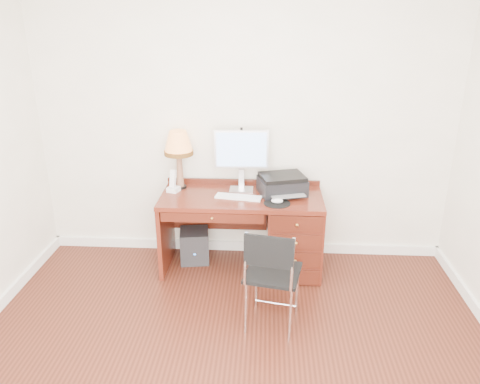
# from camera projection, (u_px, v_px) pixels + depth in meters

# --- Properties ---
(ground) EXTENTS (4.00, 4.00, 0.00)m
(ground) POSITION_uv_depth(u_px,v_px,m) (230.00, 367.00, 3.31)
(ground) COLOR #36140C
(ground) RESTS_ON ground
(room_shell) EXTENTS (4.00, 4.00, 4.00)m
(room_shell) POSITION_uv_depth(u_px,v_px,m) (236.00, 308.00, 3.87)
(room_shell) COLOR white
(room_shell) RESTS_ON ground
(desk) EXTENTS (1.50, 0.67, 0.75)m
(desk) POSITION_uv_depth(u_px,v_px,m) (275.00, 229.00, 4.44)
(desk) COLOR #5D1F13
(desk) RESTS_ON ground
(monitor) EXTENTS (0.51, 0.17, 0.58)m
(monitor) POSITION_uv_depth(u_px,v_px,m) (242.00, 153.00, 4.36)
(monitor) COLOR silver
(monitor) RESTS_ON desk
(keyboard) EXTENTS (0.44, 0.19, 0.02)m
(keyboard) POSITION_uv_depth(u_px,v_px,m) (238.00, 197.00, 4.28)
(keyboard) COLOR white
(keyboard) RESTS_ON desk
(mouse_pad) EXTENTS (0.24, 0.24, 0.05)m
(mouse_pad) POSITION_uv_depth(u_px,v_px,m) (277.00, 202.00, 4.15)
(mouse_pad) COLOR black
(mouse_pad) RESTS_ON desk
(printer) EXTENTS (0.49, 0.43, 0.18)m
(printer) POSITION_uv_depth(u_px,v_px,m) (282.00, 184.00, 4.36)
(printer) COLOR black
(printer) RESTS_ON desk
(leg_lamp) EXTENTS (0.28, 0.28, 0.56)m
(leg_lamp) POSITION_uv_depth(u_px,v_px,m) (179.00, 146.00, 4.38)
(leg_lamp) COLOR black
(leg_lamp) RESTS_ON desk
(phone) EXTENTS (0.13, 0.13, 0.21)m
(phone) POSITION_uv_depth(u_px,v_px,m) (173.00, 185.00, 4.41)
(phone) COLOR white
(phone) RESTS_ON desk
(pen_cup) EXTENTS (0.08, 0.08, 0.11)m
(pen_cup) POSITION_uv_depth(u_px,v_px,m) (270.00, 185.00, 4.45)
(pen_cup) COLOR black
(pen_cup) RESTS_ON desk
(chair) EXTENTS (0.48, 0.48, 0.86)m
(chair) POSITION_uv_depth(u_px,v_px,m) (273.00, 270.00, 3.54)
(chair) COLOR black
(chair) RESTS_ON ground
(equipment_box) EXTENTS (0.32, 0.32, 0.32)m
(equipment_box) POSITION_uv_depth(u_px,v_px,m) (195.00, 245.00, 4.67)
(equipment_box) COLOR black
(equipment_box) RESTS_ON ground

